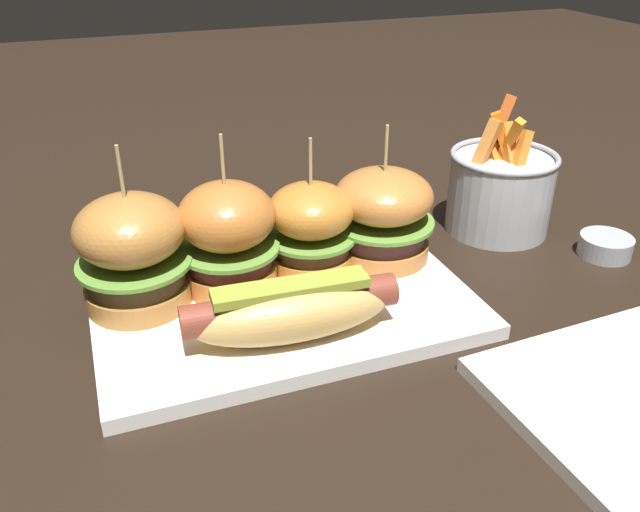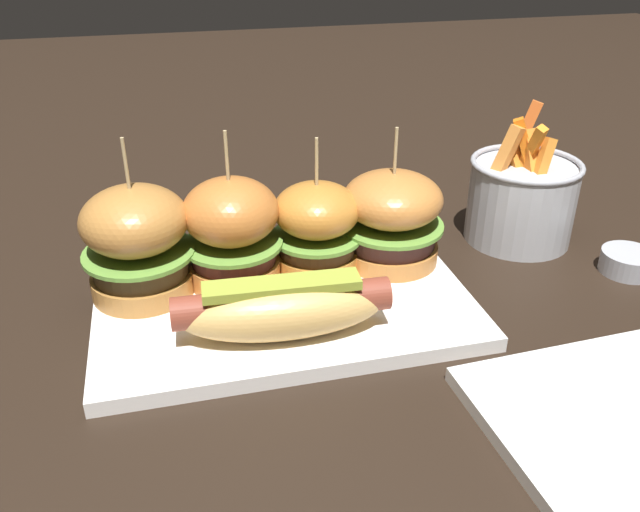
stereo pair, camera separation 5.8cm
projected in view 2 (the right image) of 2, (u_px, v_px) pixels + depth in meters
ground_plane at (285, 312)px, 0.60m from camera, size 3.00×3.00×0.00m
platter_main at (284, 305)px, 0.60m from camera, size 0.34×0.21×0.01m
hot_dog at (283, 307)px, 0.54m from camera, size 0.18×0.07×0.05m
slider_far_left at (137, 241)px, 0.58m from camera, size 0.10×0.10×0.15m
slider_center_left at (232, 231)px, 0.60m from camera, size 0.09×0.09×0.15m
slider_center_right at (317, 227)px, 0.62m from camera, size 0.09×0.09×0.13m
slider_far_right at (392, 217)px, 0.64m from camera, size 0.10×0.10×0.14m
fries_bucket at (521, 198)px, 0.71m from camera, size 0.12×0.12×0.15m
sauce_ramekin at (628, 261)px, 0.66m from camera, size 0.05×0.05×0.02m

